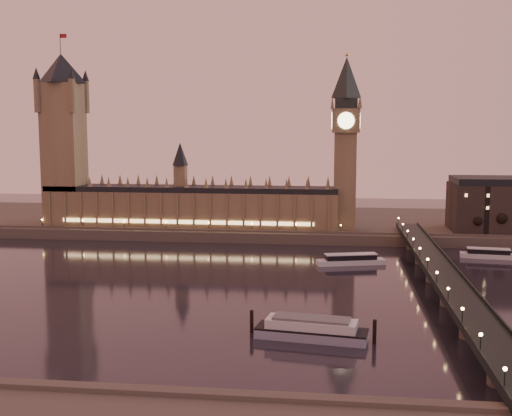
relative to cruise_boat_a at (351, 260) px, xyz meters
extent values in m
plane|color=black|center=(-56.40, -50.44, -2.38)|extent=(700.00, 700.00, 0.00)
cube|color=#423D35|center=(-26.40, 114.56, 0.62)|extent=(560.00, 130.00, 6.00)
cube|color=brown|center=(-96.40, 70.56, 14.62)|extent=(180.00, 26.00, 22.00)
cube|color=black|center=(-96.40, 70.56, 27.22)|extent=(180.00, 22.00, 3.20)
cube|color=#FFCC7F|center=(-96.40, 57.06, 8.62)|extent=(153.00, 0.25, 2.20)
cube|color=brown|center=(-176.40, 70.56, 47.62)|extent=(22.00, 22.00, 88.00)
cone|color=black|center=(-176.40, 70.56, 100.62)|extent=(31.68, 31.68, 18.00)
cylinder|color=black|center=(-176.40, 70.56, 115.62)|extent=(0.44, 0.44, 12.00)
cube|color=maroon|center=(-174.20, 70.56, 120.12)|extent=(4.00, 0.15, 2.50)
cube|color=brown|center=(-2.40, 70.56, 32.62)|extent=(13.00, 13.00, 58.00)
cube|color=brown|center=(-2.40, 70.56, 68.62)|extent=(16.00, 16.00, 14.00)
cylinder|color=#FFEAA5|center=(-2.40, 62.38, 68.62)|extent=(9.60, 0.35, 9.60)
cylinder|color=#FFEAA5|center=(-10.58, 70.56, 68.62)|extent=(0.35, 9.60, 9.60)
cube|color=black|center=(-2.40, 70.56, 78.62)|extent=(13.00, 13.00, 6.00)
cone|color=black|center=(-2.40, 70.56, 93.62)|extent=(17.68, 17.68, 24.00)
sphere|color=gold|center=(-2.40, 70.56, 106.62)|extent=(2.00, 2.00, 2.00)
cube|color=black|center=(35.60, -50.44, 5.62)|extent=(13.00, 260.00, 2.00)
cube|color=black|center=(29.30, -50.44, 7.12)|extent=(0.60, 260.00, 1.00)
cube|color=black|center=(41.90, -50.44, 7.12)|extent=(0.60, 260.00, 1.00)
cylinder|color=black|center=(72.93, 58.56, 7.93)|extent=(0.70, 0.70, 8.61)
sphere|color=black|center=(72.93, 58.56, 12.43)|extent=(5.74, 5.74, 5.74)
cylinder|color=black|center=(86.99, 58.56, 7.93)|extent=(0.70, 0.70, 8.61)
sphere|color=black|center=(86.99, 58.56, 12.43)|extent=(5.74, 5.74, 5.74)
cube|color=silver|center=(0.00, 0.00, -1.14)|extent=(34.45, 15.72, 2.47)
cube|color=black|center=(0.00, 0.00, 1.33)|extent=(25.65, 12.20, 2.47)
cube|color=silver|center=(0.00, 0.00, 2.79)|extent=(26.37, 12.66, 0.45)
cube|color=silver|center=(71.08, 24.17, -1.19)|extent=(28.68, 10.45, 2.37)
cube|color=black|center=(71.08, 24.17, 1.18)|extent=(21.29, 8.29, 2.37)
cube|color=silver|center=(71.08, 24.17, 2.58)|extent=(21.88, 8.63, 0.43)
cube|color=#838DA7|center=(-15.36, -114.38, -0.93)|extent=(36.59, 14.98, 2.89)
cube|color=black|center=(-15.36, -114.38, 0.79)|extent=(36.59, 14.98, 0.56)
cube|color=silver|center=(-15.36, -114.38, 2.51)|extent=(29.84, 12.93, 2.89)
cube|color=#595B5E|center=(-15.36, -114.38, 4.34)|extent=(25.29, 11.19, 0.78)
cylinder|color=black|center=(-35.14, -110.51, 1.40)|extent=(1.22, 1.22, 7.55)
cylinder|color=black|center=(4.41, -116.24, 1.40)|extent=(1.22, 1.22, 7.55)
camera|label=1|loc=(-9.10, -313.46, 65.09)|focal=45.00mm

